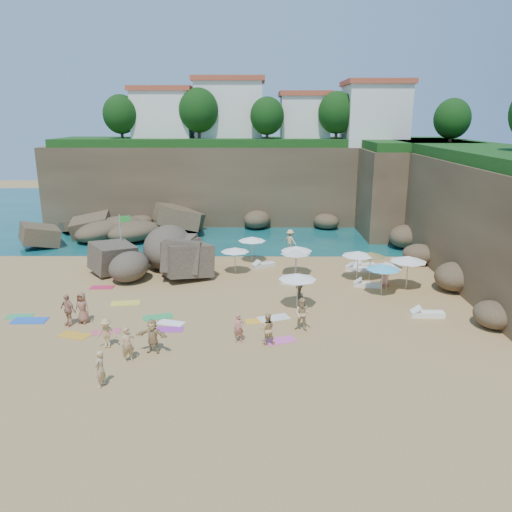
{
  "coord_description": "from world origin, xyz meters",
  "views": [
    {
      "loc": [
        2.19,
        -29.01,
        10.96
      ],
      "look_at": [
        2.0,
        3.0,
        2.0
      ],
      "focal_mm": 35.0,
      "sensor_mm": 36.0,
      "label": 1
    }
  ],
  "objects_px": {
    "rock_outcrop": "(149,271)",
    "lounger_0": "(264,265)",
    "person_stand_1": "(267,329)",
    "person_stand_6": "(100,369)",
    "parasol_2": "(297,249)",
    "person_stand_5": "(191,243)",
    "person_stand_2": "(290,240)",
    "parasol_0": "(296,251)",
    "person_stand_0": "(128,345)",
    "flag_pole": "(122,234)",
    "parasol_1": "(252,239)",
    "person_stand_4": "(385,273)",
    "person_stand_3": "(300,285)"
  },
  "relations": [
    {
      "from": "rock_outcrop",
      "to": "person_stand_4",
      "type": "height_order",
      "value": "person_stand_4"
    },
    {
      "from": "parasol_0",
      "to": "person_stand_2",
      "type": "xyz_separation_m",
      "value": [
        0.06,
        6.97,
        -0.92
      ]
    },
    {
      "from": "parasol_1",
      "to": "person_stand_0",
      "type": "relative_size",
      "value": 1.27
    },
    {
      "from": "flag_pole",
      "to": "person_stand_3",
      "type": "xyz_separation_m",
      "value": [
        12.58,
        -6.21,
        -1.78
      ]
    },
    {
      "from": "lounger_0",
      "to": "person_stand_5",
      "type": "relative_size",
      "value": 1.13
    },
    {
      "from": "person_stand_2",
      "to": "parasol_2",
      "type": "bearing_deg",
      "value": 132.26
    },
    {
      "from": "parasol_1",
      "to": "person_stand_1",
      "type": "distance_m",
      "value": 14.7
    },
    {
      "from": "person_stand_1",
      "to": "person_stand_4",
      "type": "xyz_separation_m",
      "value": [
        8.02,
        8.96,
        0.05
      ]
    },
    {
      "from": "parasol_1",
      "to": "person_stand_0",
      "type": "bearing_deg",
      "value": -108.42
    },
    {
      "from": "lounger_0",
      "to": "parasol_2",
      "type": "bearing_deg",
      "value": -69.04
    },
    {
      "from": "rock_outcrop",
      "to": "lounger_0",
      "type": "height_order",
      "value": "rock_outcrop"
    },
    {
      "from": "person_stand_4",
      "to": "person_stand_3",
      "type": "bearing_deg",
      "value": -95.84
    },
    {
      "from": "rock_outcrop",
      "to": "person_stand_6",
      "type": "distance_m",
      "value": 16.48
    },
    {
      "from": "rock_outcrop",
      "to": "person_stand_6",
      "type": "relative_size",
      "value": 4.45
    },
    {
      "from": "lounger_0",
      "to": "person_stand_0",
      "type": "bearing_deg",
      "value": -142.76
    },
    {
      "from": "flag_pole",
      "to": "person_stand_6",
      "type": "relative_size",
      "value": 2.52
    },
    {
      "from": "lounger_0",
      "to": "person_stand_1",
      "type": "distance_m",
      "value": 13.26
    },
    {
      "from": "person_stand_5",
      "to": "person_stand_6",
      "type": "xyz_separation_m",
      "value": [
        -0.96,
        -21.73,
        0.03
      ]
    },
    {
      "from": "person_stand_0",
      "to": "person_stand_2",
      "type": "distance_m",
      "value": 21.57
    },
    {
      "from": "person_stand_5",
      "to": "person_stand_6",
      "type": "bearing_deg",
      "value": -118.28
    },
    {
      "from": "flag_pole",
      "to": "person_stand_1",
      "type": "relative_size",
      "value": 2.54
    },
    {
      "from": "parasol_0",
      "to": "parasol_1",
      "type": "bearing_deg",
      "value": 129.74
    },
    {
      "from": "lounger_0",
      "to": "person_stand_3",
      "type": "height_order",
      "value": "person_stand_3"
    },
    {
      "from": "rock_outcrop",
      "to": "person_stand_2",
      "type": "height_order",
      "value": "person_stand_2"
    },
    {
      "from": "rock_outcrop",
      "to": "person_stand_0",
      "type": "height_order",
      "value": "person_stand_0"
    },
    {
      "from": "parasol_0",
      "to": "person_stand_0",
      "type": "bearing_deg",
      "value": -124.0
    },
    {
      "from": "person_stand_4",
      "to": "person_stand_6",
      "type": "xyz_separation_m",
      "value": [
        -15.07,
        -13.09,
        -0.04
      ]
    },
    {
      "from": "parasol_0",
      "to": "person_stand_6",
      "type": "xyz_separation_m",
      "value": [
        -9.21,
        -15.02,
        -1.04
      ]
    },
    {
      "from": "person_stand_0",
      "to": "person_stand_5",
      "type": "xyz_separation_m",
      "value": [
        0.37,
        19.49,
        -0.05
      ]
    },
    {
      "from": "parasol_2",
      "to": "person_stand_5",
      "type": "xyz_separation_m",
      "value": [
        -8.34,
        6.24,
        -1.15
      ]
    },
    {
      "from": "parasol_2",
      "to": "person_stand_6",
      "type": "bearing_deg",
      "value": -120.99
    },
    {
      "from": "parasol_2",
      "to": "person_stand_5",
      "type": "height_order",
      "value": "parasol_2"
    },
    {
      "from": "person_stand_1",
      "to": "person_stand_6",
      "type": "relative_size",
      "value": 0.99
    },
    {
      "from": "rock_outcrop",
      "to": "person_stand_2",
      "type": "distance_m",
      "value": 12.15
    },
    {
      "from": "parasol_1",
      "to": "person_stand_6",
      "type": "xyz_separation_m",
      "value": [
        -6.1,
        -18.77,
        -1.03
      ]
    },
    {
      "from": "person_stand_0",
      "to": "person_stand_2",
      "type": "height_order",
      "value": "person_stand_2"
    },
    {
      "from": "flag_pole",
      "to": "person_stand_4",
      "type": "relative_size",
      "value": 2.4
    },
    {
      "from": "person_stand_1",
      "to": "person_stand_6",
      "type": "height_order",
      "value": "person_stand_6"
    },
    {
      "from": "flag_pole",
      "to": "lounger_0",
      "type": "distance_m",
      "value": 10.7
    },
    {
      "from": "parasol_0",
      "to": "person_stand_0",
      "type": "height_order",
      "value": "parasol_0"
    },
    {
      "from": "person_stand_1",
      "to": "person_stand_3",
      "type": "relative_size",
      "value": 0.95
    },
    {
      "from": "rock_outcrop",
      "to": "flag_pole",
      "type": "height_order",
      "value": "flag_pole"
    },
    {
      "from": "rock_outcrop",
      "to": "person_stand_0",
      "type": "relative_size",
      "value": 4.31
    },
    {
      "from": "parasol_1",
      "to": "parasol_2",
      "type": "relative_size",
      "value": 0.95
    },
    {
      "from": "flag_pole",
      "to": "person_stand_2",
      "type": "height_order",
      "value": "flag_pole"
    },
    {
      "from": "person_stand_1",
      "to": "person_stand_2",
      "type": "xyz_separation_m",
      "value": [
        2.22,
        17.86,
        0.12
      ]
    },
    {
      "from": "lounger_0",
      "to": "person_stand_1",
      "type": "height_order",
      "value": "person_stand_1"
    },
    {
      "from": "person_stand_4",
      "to": "parasol_0",
      "type": "bearing_deg",
      "value": -136.51
    },
    {
      "from": "parasol_0",
      "to": "parasol_2",
      "type": "distance_m",
      "value": 0.49
    },
    {
      "from": "rock_outcrop",
      "to": "person_stand_2",
      "type": "xyz_separation_m",
      "value": [
        10.74,
        5.6,
        0.93
      ]
    }
  ]
}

